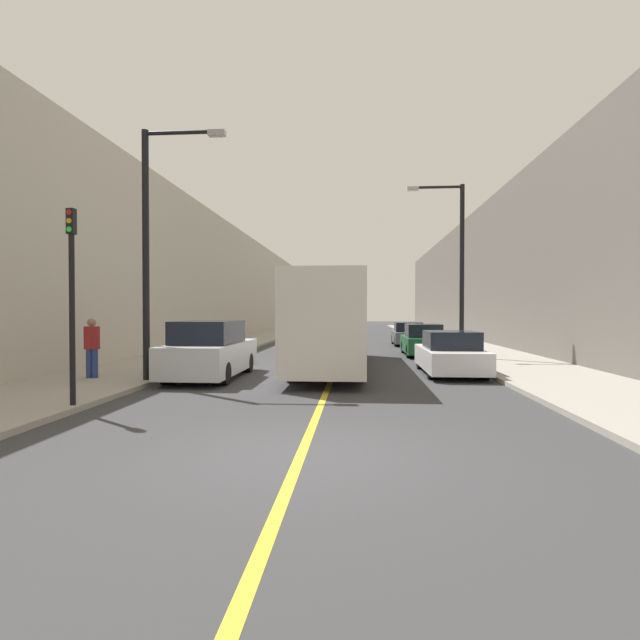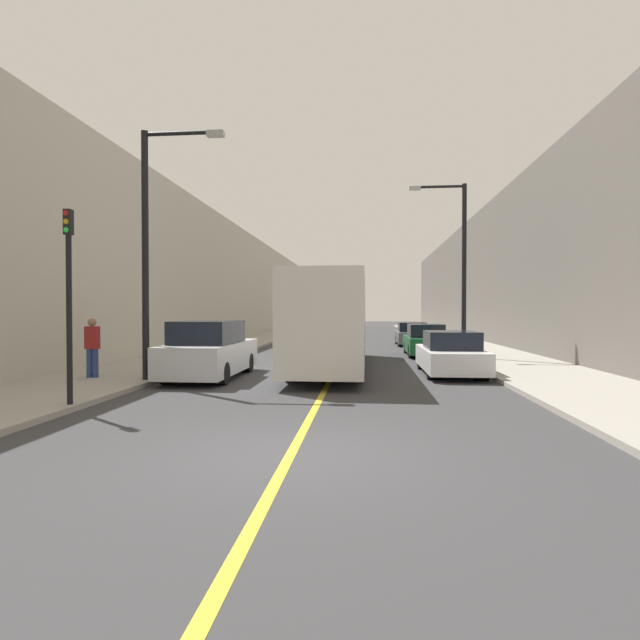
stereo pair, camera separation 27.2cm
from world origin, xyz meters
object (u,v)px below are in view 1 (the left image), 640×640
car_right_far (408,335)px  parked_suv_left (210,352)px  bus (332,321)px  street_lamp_left (153,238)px  car_right_near (450,355)px  traffic_light (72,298)px  street_lamp_right (457,259)px  pedestrian (92,347)px  car_right_mid (423,341)px

car_right_far → parked_suv_left: bearing=-115.9°
bus → street_lamp_left: 7.22m
car_right_near → car_right_far: size_ratio=1.07×
bus → traffic_light: 9.96m
parked_suv_left → car_right_near: size_ratio=1.09×
street_lamp_right → car_right_near: bearing=-103.3°
pedestrian → car_right_mid: bearing=41.7°
pedestrian → street_lamp_left: bearing=-7.6°
parked_suv_left → car_right_mid: 11.81m
bus → car_right_far: size_ratio=2.73×
parked_suv_left → street_lamp_right: bearing=36.3°
street_lamp_left → street_lamp_right: (10.35, 8.11, 0.13)m
parked_suv_left → car_right_far: size_ratio=1.17×
car_right_mid → traffic_light: size_ratio=1.05×
car_right_far → traffic_light: traffic_light is taller
car_right_far → street_lamp_right: bearing=-82.9°
car_right_mid → car_right_far: (0.01, 7.41, -0.03)m
car_right_mid → pedestrian: bearing=-138.3°
traffic_light → pedestrian: size_ratio=2.33×
car_right_mid → pedestrian: size_ratio=2.45×
bus → pedestrian: size_ratio=6.40×
car_right_far → traffic_light: 23.60m
street_lamp_right → pedestrian: (-12.39, -7.84, -3.37)m
car_right_mid → street_lamp_right: size_ratio=0.59×
street_lamp_left → parked_suv_left: bearing=48.6°
car_right_near → car_right_mid: car_right_mid is taller
bus → parked_suv_left: size_ratio=2.32×
street_lamp_left → bus: bearing=41.8°
car_right_mid → street_lamp_right: bearing=-60.5°
car_right_near → car_right_mid: bearing=90.2°
car_right_far → street_lamp_left: size_ratio=0.58×
car_right_far → pedestrian: size_ratio=2.34×
car_right_far → street_lamp_right: (1.20, -9.54, 3.79)m
car_right_mid → parked_suv_left: bearing=-131.8°
street_lamp_right → pedestrian: bearing=-147.7°
car_right_near → pedestrian: pedestrian is taller
parked_suv_left → street_lamp_left: size_ratio=0.68×
car_right_near → street_lamp_left: street_lamp_left is taller
street_lamp_right → traffic_light: size_ratio=1.80×
bus → pedestrian: bus is taller
street_lamp_right → pedestrian: street_lamp_right is taller
parked_suv_left → traffic_light: size_ratio=1.18×
parked_suv_left → street_lamp_left: 3.96m
street_lamp_left → street_lamp_right: size_ratio=0.97×
car_right_near → car_right_mid: 7.17m
street_lamp_right → street_lamp_left: bearing=-141.9°
car_right_far → traffic_light: size_ratio=1.01×
pedestrian → street_lamp_right: bearing=32.3°
bus → car_right_near: bearing=-19.3°
parked_suv_left → traffic_light: traffic_light is taller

